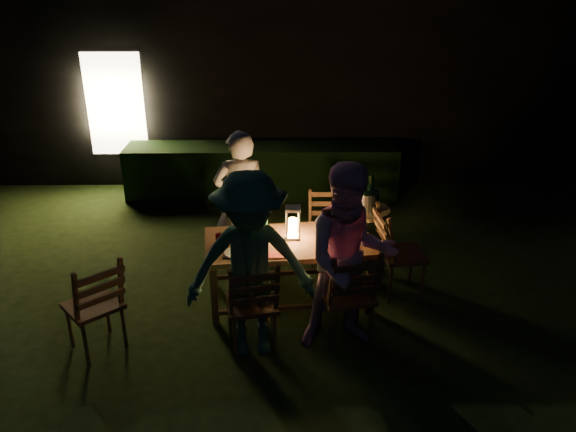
{
  "coord_description": "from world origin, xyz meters",
  "views": [
    {
      "loc": [
        -0.2,
        -4.6,
        3.32
      ],
      "look_at": [
        -0.13,
        0.88,
        0.89
      ],
      "focal_mm": 35.0,
      "sensor_mm": 36.0,
      "label": 1
    }
  ],
  "objects_px": {
    "chair_far_right": "(326,243)",
    "person_opp_left": "(251,267)",
    "ice_bucket": "(366,200)",
    "dining_table": "(289,246)",
    "chair_far_left": "(243,245)",
    "bottle_bucket_a": "(362,197)",
    "chair_spare": "(97,321)",
    "bottle_bucket_b": "(370,195)",
    "chair_near_right": "(346,311)",
    "person_opp_right": "(350,259)",
    "person_house_side": "(241,202)",
    "side_table": "(365,216)",
    "bottle_table": "(265,229)",
    "chair_near_left": "(252,319)",
    "chair_end": "(400,267)",
    "lantern": "(293,224)"
  },
  "relations": [
    {
      "from": "chair_near_right",
      "to": "person_opp_right",
      "type": "xyz_separation_m",
      "value": [
        0.0,
        -0.05,
        0.58
      ]
    },
    {
      "from": "chair_spare",
      "to": "lantern",
      "type": "height_order",
      "value": "lantern"
    },
    {
      "from": "chair_near_left",
      "to": "chair_near_right",
      "type": "relative_size",
      "value": 0.95
    },
    {
      "from": "chair_far_left",
      "to": "bottle_bucket_a",
      "type": "bearing_deg",
      "value": 170.69
    },
    {
      "from": "chair_spare",
      "to": "bottle_bucket_b",
      "type": "height_order",
      "value": "bottle_bucket_b"
    },
    {
      "from": "person_opp_right",
      "to": "person_opp_left",
      "type": "xyz_separation_m",
      "value": [
        -0.89,
        -0.1,
        -0.01
      ]
    },
    {
      "from": "chair_spare",
      "to": "bottle_bucket_b",
      "type": "relative_size",
      "value": 3.21
    },
    {
      "from": "chair_end",
      "to": "bottle_table",
      "type": "height_order",
      "value": "chair_end"
    },
    {
      "from": "chair_near_right",
      "to": "person_opp_left",
      "type": "bearing_deg",
      "value": 177.33
    },
    {
      "from": "chair_far_right",
      "to": "person_opp_left",
      "type": "xyz_separation_m",
      "value": [
        -0.81,
        -1.69,
        0.62
      ]
    },
    {
      "from": "chair_far_right",
      "to": "person_opp_right",
      "type": "xyz_separation_m",
      "value": [
        0.08,
        -1.59,
        0.63
      ]
    },
    {
      "from": "chair_far_left",
      "to": "person_opp_right",
      "type": "height_order",
      "value": "person_opp_right"
    },
    {
      "from": "chair_near_left",
      "to": "person_house_side",
      "type": "height_order",
      "value": "person_house_side"
    },
    {
      "from": "chair_near_left",
      "to": "chair_spare",
      "type": "xyz_separation_m",
      "value": [
        -1.45,
        -0.02,
        0.0
      ]
    },
    {
      "from": "person_house_side",
      "to": "lantern",
      "type": "relative_size",
      "value": 4.83
    },
    {
      "from": "chair_near_left",
      "to": "lantern",
      "type": "xyz_separation_m",
      "value": [
        0.4,
        0.87,
        0.57
      ]
    },
    {
      "from": "chair_near_left",
      "to": "lantern",
      "type": "height_order",
      "value": "lantern"
    },
    {
      "from": "chair_spare",
      "to": "side_table",
      "type": "distance_m",
      "value": 3.13
    },
    {
      "from": "chair_near_right",
      "to": "ice_bucket",
      "type": "distance_m",
      "value": 1.56
    },
    {
      "from": "person_opp_left",
      "to": "chair_far_right",
      "type": "bearing_deg",
      "value": 57.76
    },
    {
      "from": "chair_spare",
      "to": "ice_bucket",
      "type": "distance_m",
      "value": 3.16
    },
    {
      "from": "side_table",
      "to": "bottle_bucket_a",
      "type": "relative_size",
      "value": 2.41
    },
    {
      "from": "chair_far_left",
      "to": "person_opp_left",
      "type": "height_order",
      "value": "person_opp_left"
    },
    {
      "from": "chair_far_left",
      "to": "bottle_bucket_b",
      "type": "relative_size",
      "value": 3.25
    },
    {
      "from": "ice_bucket",
      "to": "dining_table",
      "type": "bearing_deg",
      "value": -141.91
    },
    {
      "from": "chair_near_right",
      "to": "ice_bucket",
      "type": "relative_size",
      "value": 3.56
    },
    {
      "from": "ice_bucket",
      "to": "chair_far_left",
      "type": "bearing_deg",
      "value": 179.52
    },
    {
      "from": "chair_near_left",
      "to": "person_opp_left",
      "type": "xyz_separation_m",
      "value": [
        0.0,
        -0.05,
        0.59
      ]
    },
    {
      "from": "chair_near_right",
      "to": "lantern",
      "type": "distance_m",
      "value": 1.07
    },
    {
      "from": "chair_far_left",
      "to": "bottle_bucket_a",
      "type": "relative_size",
      "value": 3.25
    },
    {
      "from": "person_opp_right",
      "to": "side_table",
      "type": "xyz_separation_m",
      "value": [
        0.35,
        1.46,
        -0.23
      ]
    },
    {
      "from": "chair_far_right",
      "to": "person_house_side",
      "type": "relative_size",
      "value": 0.54
    },
    {
      "from": "dining_table",
      "to": "bottle_bucket_a",
      "type": "xyz_separation_m",
      "value": [
        0.85,
        0.66,
        0.28
      ]
    },
    {
      "from": "person_house_side",
      "to": "person_opp_right",
      "type": "height_order",
      "value": "person_opp_right"
    },
    {
      "from": "lantern",
      "to": "side_table",
      "type": "relative_size",
      "value": 0.45
    },
    {
      "from": "chair_near_left",
      "to": "bottle_bucket_a",
      "type": "height_order",
      "value": "bottle_bucket_a"
    },
    {
      "from": "bottle_bucket_b",
      "to": "chair_end",
      "type": "bearing_deg",
      "value": -65.34
    },
    {
      "from": "chair_far_right",
      "to": "bottle_table",
      "type": "bearing_deg",
      "value": 50.08
    },
    {
      "from": "person_house_side",
      "to": "person_opp_left",
      "type": "relative_size",
      "value": 0.95
    },
    {
      "from": "bottle_table",
      "to": "bottle_bucket_b",
      "type": "bearing_deg",
      "value": 32.86
    },
    {
      "from": "chair_far_right",
      "to": "chair_end",
      "type": "xyz_separation_m",
      "value": [
        0.76,
        -0.68,
        0.04
      ]
    },
    {
      "from": "person_opp_right",
      "to": "lantern",
      "type": "height_order",
      "value": "person_opp_right"
    },
    {
      "from": "ice_bucket",
      "to": "person_opp_left",
      "type": "bearing_deg",
      "value": -128.47
    },
    {
      "from": "chair_far_right",
      "to": "bottle_table",
      "type": "xyz_separation_m",
      "value": [
        -0.71,
        -0.86,
        0.58
      ]
    },
    {
      "from": "dining_table",
      "to": "person_opp_left",
      "type": "relative_size",
      "value": 1.02
    },
    {
      "from": "person_house_side",
      "to": "side_table",
      "type": "relative_size",
      "value": 2.19
    },
    {
      "from": "side_table",
      "to": "person_opp_right",
      "type": "bearing_deg",
      "value": -103.55
    },
    {
      "from": "chair_far_right",
      "to": "chair_far_left",
      "type": "bearing_deg",
      "value": 6.14
    },
    {
      "from": "chair_spare",
      "to": "side_table",
      "type": "xyz_separation_m",
      "value": [
        2.7,
        1.54,
        0.37
      ]
    },
    {
      "from": "chair_end",
      "to": "bottle_bucket_b",
      "type": "relative_size",
      "value": 3.27
    }
  ]
}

